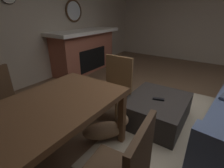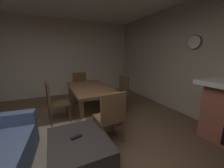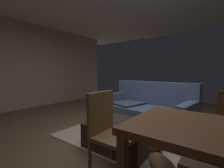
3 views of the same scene
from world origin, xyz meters
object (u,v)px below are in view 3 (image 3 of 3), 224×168
(tv_remote, at_px, (124,122))
(small_dog, at_px, (161,164))
(ottoman_coffee_table, at_px, (121,135))
(couch, at_px, (146,110))
(dining_chair_west, at_px, (108,127))

(tv_remote, height_order, small_dog, tv_remote)
(ottoman_coffee_table, bearing_deg, tv_remote, 36.06)
(couch, relative_size, dining_chair_west, 2.22)
(dining_chair_west, relative_size, small_dog, 1.74)
(ottoman_coffee_table, bearing_deg, small_dog, -25.59)
(ottoman_coffee_table, bearing_deg, dining_chair_west, -70.01)
(couch, xyz_separation_m, small_dog, (0.88, -1.56, -0.15))
(tv_remote, height_order, dining_chair_west, dining_chair_west)
(tv_remote, distance_m, dining_chair_west, 0.65)
(dining_chair_west, height_order, small_dog, dining_chair_west)
(ottoman_coffee_table, height_order, small_dog, ottoman_coffee_table)
(dining_chair_west, bearing_deg, ottoman_coffee_table, 109.99)
(couch, distance_m, ottoman_coffee_table, 1.21)
(couch, height_order, tv_remote, couch)
(couch, relative_size, ottoman_coffee_table, 2.14)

